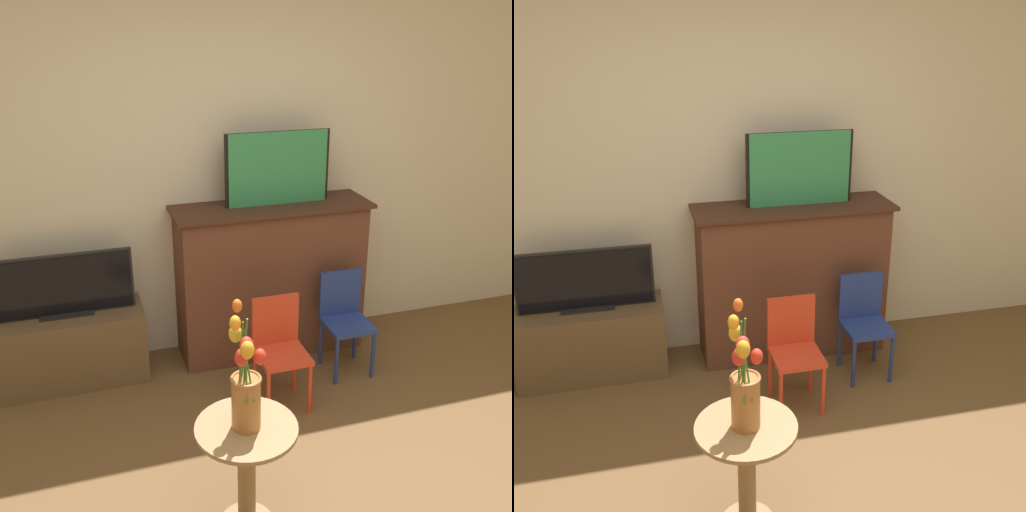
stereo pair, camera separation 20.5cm
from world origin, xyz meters
The scene contains 9 objects.
wall_back centered at (0.00, 2.13, 1.35)m, with size 8.00×0.06×2.70m.
fireplace_mantel centered at (0.36, 1.91, 0.54)m, with size 1.31×0.42×1.05m.
painting centered at (0.41, 1.92, 1.29)m, with size 0.70×0.03×0.47m.
tv_stand centered at (-0.98, 1.89, 0.23)m, with size 0.92×0.37×0.47m.
tv_monitor centered at (-0.98, 1.90, 0.66)m, with size 0.84×0.12×0.40m.
chair_red centered at (0.20, 1.29, 0.38)m, with size 0.29×0.29×0.66m.
chair_blue centered at (0.73, 1.52, 0.38)m, with size 0.29×0.29×0.66m.
side_table centered at (-0.26, 0.41, 0.36)m, with size 0.45×0.45×0.55m.
vase_tulips centered at (-0.27, 0.40, 0.76)m, with size 0.13×0.28×0.55m.
Camera 1 is at (-0.86, -1.61, 2.18)m, focal length 42.00 mm.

